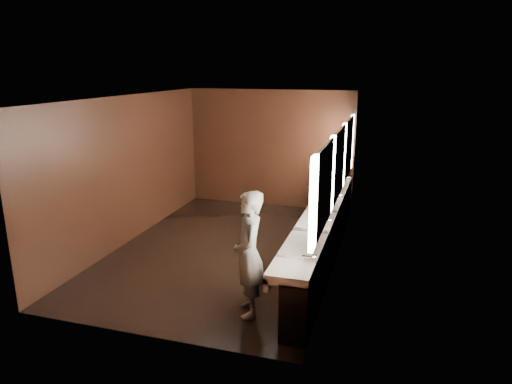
# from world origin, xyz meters

# --- Properties ---
(floor) EXTENTS (6.00, 6.00, 0.00)m
(floor) POSITION_xyz_m (0.00, 0.00, 0.00)
(floor) COLOR black
(floor) RESTS_ON ground
(ceiling) EXTENTS (4.00, 6.00, 0.02)m
(ceiling) POSITION_xyz_m (0.00, 0.00, 2.80)
(ceiling) COLOR #2D2D2B
(ceiling) RESTS_ON wall_back
(wall_back) EXTENTS (4.00, 0.02, 2.80)m
(wall_back) POSITION_xyz_m (0.00, 3.00, 1.40)
(wall_back) COLOR black
(wall_back) RESTS_ON floor
(wall_front) EXTENTS (4.00, 0.02, 2.80)m
(wall_front) POSITION_xyz_m (0.00, -3.00, 1.40)
(wall_front) COLOR black
(wall_front) RESTS_ON floor
(wall_left) EXTENTS (0.02, 6.00, 2.80)m
(wall_left) POSITION_xyz_m (-2.00, 0.00, 1.40)
(wall_left) COLOR black
(wall_left) RESTS_ON floor
(wall_right) EXTENTS (0.02, 6.00, 2.80)m
(wall_right) POSITION_xyz_m (2.00, 0.00, 1.40)
(wall_right) COLOR black
(wall_right) RESTS_ON floor
(sink_counter) EXTENTS (0.55, 5.40, 1.01)m
(sink_counter) POSITION_xyz_m (1.79, 0.00, 0.50)
(sink_counter) COLOR black
(sink_counter) RESTS_ON floor
(mirror_band) EXTENTS (0.06, 5.03, 1.15)m
(mirror_band) POSITION_xyz_m (1.98, -0.00, 1.75)
(mirror_band) COLOR white
(mirror_band) RESTS_ON wall_right
(person) EXTENTS (0.62, 0.75, 1.75)m
(person) POSITION_xyz_m (1.08, -2.08, 0.88)
(person) COLOR #8BC0D0
(person) RESTS_ON floor
(trash_bin) EXTENTS (0.41, 0.41, 0.58)m
(trash_bin) POSITION_xyz_m (1.58, -1.18, 0.29)
(trash_bin) COLOR black
(trash_bin) RESTS_ON floor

